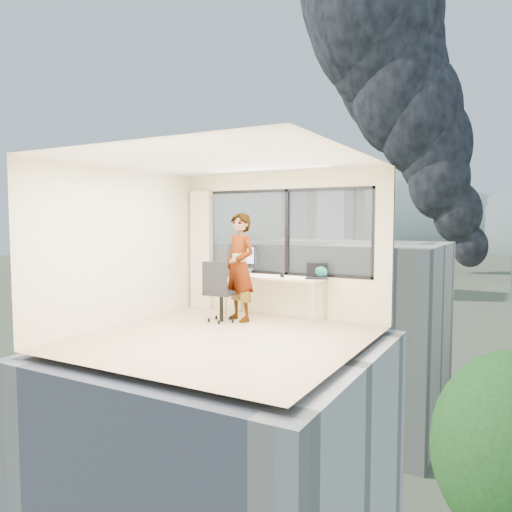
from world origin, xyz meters
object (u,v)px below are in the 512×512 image
Objects in this scene: chair at (221,291)px; monitor at (243,259)px; desk at (274,297)px; handbag at (320,272)px; game_console at (243,271)px; person at (240,267)px; laptop at (317,272)px.

monitor is at bearing 89.85° from chair.
desk is 0.95m from handbag.
game_console reaches higher than desk.
desk is 0.96m from monitor.
game_console is at bearing 156.20° from handbag.
game_console is 1.59m from handbag.
person is 0.67m from monitor.
laptop is (0.80, 0.02, 0.50)m from desk.
handbag is (1.50, 0.06, -0.17)m from monitor.
handbag is at bearing -0.65° from game_console.
game_console is 1.60m from laptop.
chair reaches higher than handbag.
monitor is 1.51m from laptop.
desk is at bearing 44.26° from chair.
monitor is 1.70× the size of game_console.
laptop reaches higher than handbag.
game_console is 1.21× the size of handbag.
chair is at bearing -84.58° from monitor.
game_console is (-0.08, 0.13, -0.23)m from monitor.
chair reaches higher than game_console.
desk is 0.98m from chair.
monitor is (-0.70, 0.11, 0.64)m from desk.
laptop is at bearing 1.58° from desk.
desk is 3.36× the size of monitor.
person is 3.47× the size of monitor.
chair is 4.13× the size of handbag.
laptop is 0.16m from handbag.
person reaches higher than desk.
handbag is (0.00, 0.16, -0.02)m from laptop.
game_console is (-0.37, 0.72, -0.14)m from person.
person reaches higher than monitor.
handbag is (1.22, 0.66, -0.08)m from person.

